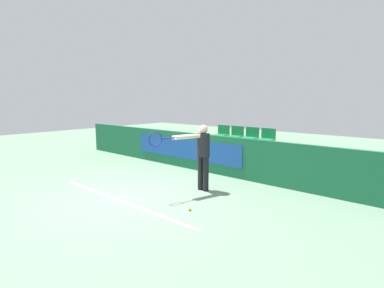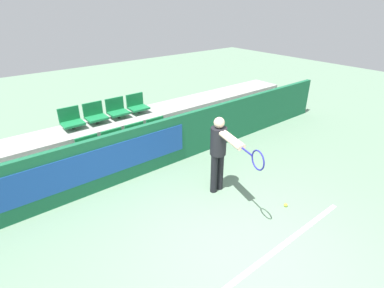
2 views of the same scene
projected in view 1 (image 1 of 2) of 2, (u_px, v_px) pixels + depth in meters
ground_plane at (128, 199)px, 6.57m from camera, size 30.00×30.00×0.00m
court_baseline at (121, 201)px, 6.41m from camera, size 4.43×0.08×0.01m
barrier_wall at (212, 154)px, 8.76m from camera, size 12.46×0.14×1.13m
bleacher_tier_front at (224, 164)px, 9.21m from camera, size 12.06×0.96×0.39m
bleacher_tier_middle at (241, 153)px, 9.90m from camera, size 12.06×0.96×0.77m
stadium_chair_0 at (205, 147)px, 9.80m from camera, size 0.48×0.40×0.48m
stadium_chair_1 at (219, 149)px, 9.43m from camera, size 0.48×0.40×0.48m
stadium_chair_2 at (234, 151)px, 9.05m from camera, size 0.48×0.40×0.48m
stadium_chair_3 at (251, 154)px, 8.68m from camera, size 0.48×0.40×0.48m
stadium_chair_4 at (222, 133)px, 10.45m from camera, size 0.48×0.40×0.48m
stadium_chair_5 at (236, 134)px, 10.08m from camera, size 0.48×0.40×0.48m
stadium_chair_6 at (251, 136)px, 9.71m from camera, size 0.48×0.40×0.48m
stadium_chair_7 at (267, 137)px, 9.33m from camera, size 0.48×0.40×0.48m
tennis_player at (200, 151)px, 6.99m from camera, size 0.54×1.51×1.57m
tennis_ball at (190, 209)px, 5.86m from camera, size 0.07×0.07×0.07m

